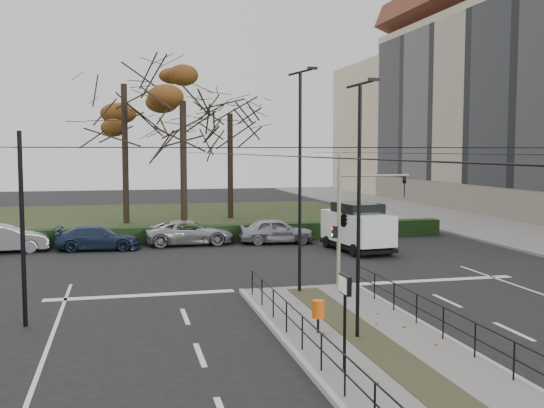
{
  "coord_description": "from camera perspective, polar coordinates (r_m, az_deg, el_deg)",
  "views": [
    {
      "loc": [
        -6.64,
        -18.44,
        5.42
      ],
      "look_at": [
        -0.89,
        5.75,
        3.3
      ],
      "focal_mm": 42.0,
      "sensor_mm": 36.0,
      "label": 1
    }
  ],
  "objects": [
    {
      "name": "parked_car_fourth",
      "position": [
        36.74,
        -7.39,
        -2.56
      ],
      "size": [
        5.05,
        2.4,
        1.39
      ],
      "primitive_type": "imported",
      "rotation": [
        0.0,
        0.0,
        1.59
      ],
      "color": "#9C9DA3",
      "rests_on": "ground"
    },
    {
      "name": "litter_bin",
      "position": [
        18.68,
        4.16,
        -9.42
      ],
      "size": [
        0.37,
        0.37,
        0.94
      ],
      "color": "black",
      "rests_on": "median_island"
    },
    {
      "name": "median_island",
      "position": [
        18.08,
        9.04,
        -12.41
      ],
      "size": [
        4.4,
        15.0,
        0.14
      ],
      "primitive_type": "cube",
      "color": "slate",
      "rests_on": "ground"
    },
    {
      "name": "parked_car_third",
      "position": [
        35.8,
        -15.33,
        -2.96
      ],
      "size": [
        4.64,
        2.22,
        1.3
      ],
      "primitive_type": "imported",
      "rotation": [
        0.0,
        0.0,
        1.48
      ],
      "color": "#1D2B45",
      "rests_on": "ground"
    },
    {
      "name": "ground",
      "position": [
        20.34,
        6.31,
        -10.62
      ],
      "size": [
        140.0,
        140.0,
        0.0
      ],
      "primitive_type": "plane",
      "color": "black",
      "rests_on": "ground"
    },
    {
      "name": "hedge",
      "position": [
        37.37,
        -12.28,
        -2.81
      ],
      "size": [
        38.0,
        1.0,
        1.0
      ],
      "primitive_type": "cube",
      "color": "black",
      "rests_on": "ground"
    },
    {
      "name": "sidewalk_east",
      "position": [
        47.66,
        17.88,
        -1.81
      ],
      "size": [
        8.0,
        90.0,
        0.14
      ],
      "primitive_type": "cube",
      "color": "slate",
      "rests_on": "ground"
    },
    {
      "name": "median_railing",
      "position": [
        17.74,
        9.2,
        -9.7
      ],
      "size": [
        4.14,
        13.24,
        0.92
      ],
      "color": "black",
      "rests_on": "median_island"
    },
    {
      "name": "streetlamp_median_far",
      "position": [
        23.47,
        2.56,
        2.28
      ],
      "size": [
        0.69,
        0.14,
        8.31
      ],
      "color": "black",
      "rests_on": "median_island"
    },
    {
      "name": "catenary",
      "position": [
        21.22,
        4.92,
        -0.55
      ],
      "size": [
        20.0,
        34.0,
        6.0
      ],
      "color": "black",
      "rests_on": "ground"
    },
    {
      "name": "info_panel",
      "position": [
        15.39,
        6.54,
        -8.16
      ],
      "size": [
        0.13,
        0.6,
        2.32
      ],
      "color": "black",
      "rests_on": "median_island"
    },
    {
      "name": "bare_tree_near",
      "position": [
        42.35,
        -7.99,
        8.3
      ],
      "size": [
        6.35,
        6.35,
        11.31
      ],
      "color": "black",
      "rests_on": "park"
    },
    {
      "name": "park",
      "position": [
        50.73,
        -12.57,
        -1.32
      ],
      "size": [
        38.0,
        26.0,
        0.1
      ],
      "primitive_type": "cube",
      "color": "#243018",
      "rests_on": "ground"
    },
    {
      "name": "streetlamp_median_near",
      "position": [
        17.83,
        7.83,
        -0.3
      ],
      "size": [
        0.61,
        0.12,
        7.25
      ],
      "color": "black",
      "rests_on": "median_island"
    },
    {
      "name": "white_van",
      "position": [
        34.35,
        7.65,
        -1.98
      ],
      "size": [
        2.72,
        5.19,
        2.6
      ],
      "color": "silver",
      "rests_on": "ground"
    },
    {
      "name": "traffic_light",
      "position": [
        24.52,
        6.61,
        -1.18
      ],
      "size": [
        3.16,
        1.82,
        4.65
      ],
      "color": "gray",
      "rests_on": "median_island"
    },
    {
      "name": "rust_tree",
      "position": [
        47.53,
        -13.14,
        10.42
      ],
      "size": [
        8.58,
        8.58,
        13.2
      ],
      "color": "black",
      "rests_on": "park"
    },
    {
      "name": "parked_car_second",
      "position": [
        36.49,
        -22.89,
        -2.88
      ],
      "size": [
        4.65,
        2.06,
        1.49
      ],
      "primitive_type": "imported",
      "rotation": [
        0.0,
        0.0,
        1.68
      ],
      "color": "#9C9DA3",
      "rests_on": "ground"
    },
    {
      "name": "parked_car_fifth",
      "position": [
        36.94,
        0.41,
        -2.42
      ],
      "size": [
        4.46,
        2.14,
        1.47
      ],
      "primitive_type": "imported",
      "rotation": [
        0.0,
        0.0,
        1.47
      ],
      "color": "#9C9DA3",
      "rests_on": "ground"
    },
    {
      "name": "bare_tree_center",
      "position": [
        49.84,
        -3.78,
        7.41
      ],
      "size": [
        6.76,
        6.76,
        10.81
      ],
      "color": "black",
      "rests_on": "park"
    }
  ]
}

